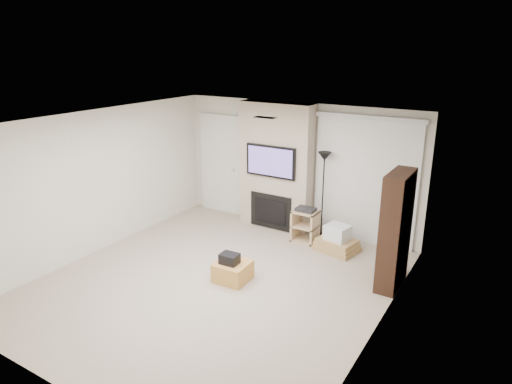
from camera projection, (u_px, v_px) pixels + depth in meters
The scene contains 16 objects.
floor at pixel (216, 282), 7.12m from camera, with size 5.00×5.50×0.00m, color tan.
ceiling at pixel (211, 123), 6.35m from camera, with size 5.00×5.50×0.00m, color white.
wall_back at pixel (297, 166), 8.97m from camera, with size 5.00×2.50×0.00m, color beige.
wall_front at pixel (48, 288), 4.50m from camera, with size 5.00×2.50×0.00m, color beige.
wall_left at pixel (98, 182), 7.97m from camera, with size 5.50×2.50×0.00m, color beige.
wall_right at pixel (381, 243), 5.50m from camera, with size 5.50×2.50×0.00m, color beige.
hvac_vent at pixel (265, 118), 6.80m from camera, with size 0.35×0.18×0.01m, color silver.
ottoman at pixel (233, 271), 7.14m from camera, with size 0.50×0.50×0.30m, color #C98D44.
black_bag at pixel (230, 259), 7.05m from camera, with size 0.28×0.22×0.16m, color black.
fireplace_wall at pixel (276, 167), 8.97m from camera, with size 1.50×0.47×2.50m.
entry_door at pixel (221, 165), 9.89m from camera, with size 1.02×0.11×2.14m.
vertical_blinds at pixel (365, 176), 8.23m from camera, with size 1.98×0.10×2.37m.
floor_lamp at pixel (324, 171), 8.41m from camera, with size 0.25×0.25×1.67m.
av_stand at pixel (305, 224), 8.52m from camera, with size 0.45×0.38×0.66m.
box_stack at pixel (337, 241), 8.16m from camera, with size 0.82×0.68×0.48m.
bookshelf at pixel (395, 231), 6.78m from camera, with size 0.30×0.80×1.80m.
Camera 1 is at (3.82, -5.09, 3.54)m, focal length 32.00 mm.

